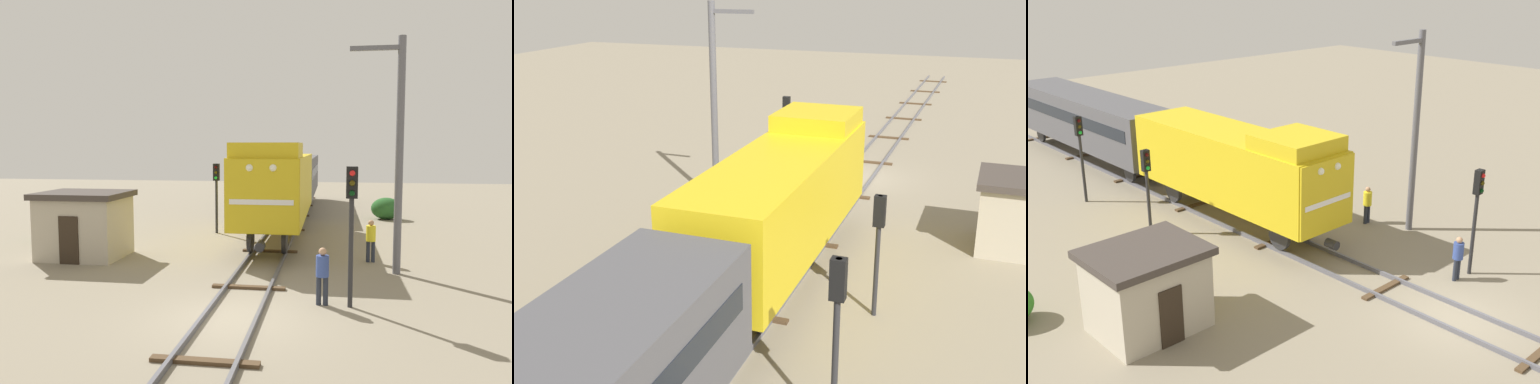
# 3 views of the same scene
# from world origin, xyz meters

# --- Properties ---
(ground_plane) EXTENTS (102.02, 102.02, 0.00)m
(ground_plane) POSITION_xyz_m (0.00, 0.00, 0.00)
(ground_plane) COLOR gray
(railway_track) EXTENTS (2.40, 68.01, 0.16)m
(railway_track) POSITION_xyz_m (0.00, -0.00, 0.07)
(railway_track) COLOR #595960
(railway_track) RESTS_ON ground
(locomotive) EXTENTS (2.90, 11.60, 4.60)m
(locomotive) POSITION_xyz_m (0.00, 11.07, 2.77)
(locomotive) COLOR gold
(locomotive) RESTS_ON railway_track
(passenger_car_leading) EXTENTS (2.84, 14.00, 3.66)m
(passenger_car_leading) POSITION_xyz_m (0.00, 24.41, 2.52)
(passenger_car_leading) COLOR #4C4C51
(passenger_car_leading) RESTS_ON railway_track
(traffic_signal_near) EXTENTS (0.32, 0.34, 4.06)m
(traffic_signal_near) POSITION_xyz_m (3.20, 1.43, 2.83)
(traffic_signal_near) COLOR #262628
(traffic_signal_near) RESTS_ON ground
(traffic_signal_mid) EXTENTS (0.32, 0.34, 3.70)m
(traffic_signal_mid) POSITION_xyz_m (-3.40, 12.81, 2.59)
(traffic_signal_mid) COLOR #262628
(traffic_signal_mid) RESTS_ON ground
(traffic_signal_far) EXTENTS (0.32, 0.34, 4.20)m
(traffic_signal_far) POSITION_xyz_m (-3.60, 18.26, 2.92)
(traffic_signal_far) COLOR #262628
(traffic_signal_far) RESTS_ON ground
(worker_near_track) EXTENTS (0.38, 0.38, 1.70)m
(worker_near_track) POSITION_xyz_m (2.40, 1.51, 1.00)
(worker_near_track) COLOR #262B38
(worker_near_track) RESTS_ON ground
(worker_by_signal) EXTENTS (0.38, 0.38, 1.70)m
(worker_by_signal) POSITION_xyz_m (4.20, 7.23, 1.00)
(worker_by_signal) COLOR #262B38
(worker_by_signal) RESTS_ON ground
(catenary_mast) EXTENTS (1.94, 0.28, 8.46)m
(catenary_mast) POSITION_xyz_m (4.94, 5.52, 4.48)
(catenary_mast) COLOR #595960
(catenary_mast) RESTS_ON ground
(relay_hut) EXTENTS (3.50, 2.90, 2.74)m
(relay_hut) POSITION_xyz_m (-7.50, 6.37, 1.39)
(relay_hut) COLOR #B2A893
(relay_hut) RESTS_ON ground
(bush_near) EXTENTS (1.88, 1.54, 1.37)m
(bush_near) POSITION_xyz_m (6.05, 19.28, 0.69)
(bush_near) COLOR #265B26
(bush_near) RESTS_ON ground
(bush_mid) EXTENTS (1.70, 1.39, 1.24)m
(bush_mid) POSITION_xyz_m (-10.68, 9.65, 0.62)
(bush_mid) COLOR #2F7926
(bush_mid) RESTS_ON ground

